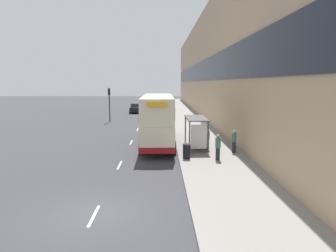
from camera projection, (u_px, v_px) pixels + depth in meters
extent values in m
plane|color=#38383D|center=(95.00, 213.00, 12.59)|extent=(220.00, 220.00, 0.00)
cube|color=gray|center=(183.00, 114.00, 50.81)|extent=(5.00, 93.00, 0.14)
cube|color=tan|center=(208.00, 67.00, 49.75)|extent=(3.00, 93.00, 16.01)
cube|color=black|center=(198.00, 72.00, 49.83)|extent=(0.12, 89.28, 2.88)
cube|color=silver|center=(94.00, 216.00, 12.30)|extent=(0.12, 2.00, 0.01)
cube|color=silver|center=(120.00, 165.00, 19.85)|extent=(0.12, 2.00, 0.01)
cube|color=silver|center=(131.00, 142.00, 27.40)|extent=(0.12, 2.00, 0.01)
cube|color=silver|center=(138.00, 129.00, 34.95)|extent=(0.12, 2.00, 0.01)
cube|color=silver|center=(142.00, 121.00, 42.50)|extent=(0.12, 2.00, 0.01)
cube|color=#4C4C51|center=(196.00, 118.00, 24.27)|extent=(1.60, 4.20, 0.08)
cylinder|color=#4C4C51|center=(190.00, 138.00, 22.45)|extent=(0.10, 0.10, 2.40)
cylinder|color=#4C4C51|center=(185.00, 129.00, 26.41)|extent=(0.10, 0.10, 2.40)
cylinder|color=#4C4C51|center=(208.00, 137.00, 22.48)|extent=(0.10, 0.10, 2.40)
cylinder|color=#4C4C51|center=(201.00, 129.00, 26.44)|extent=(0.10, 0.10, 2.40)
cube|color=#99A8B2|center=(204.00, 132.00, 24.44)|extent=(0.04, 3.68, 1.92)
cube|color=white|center=(199.00, 137.00, 22.52)|extent=(1.19, 0.10, 1.82)
cube|color=maroon|center=(199.00, 142.00, 24.56)|extent=(0.36, 2.80, 0.08)
cube|color=beige|center=(158.00, 129.00, 26.07)|extent=(2.55, 10.84, 1.85)
cube|color=beige|center=(158.00, 107.00, 25.79)|extent=(2.50, 10.51, 1.95)
cube|color=maroon|center=(158.00, 137.00, 26.17)|extent=(2.58, 10.89, 0.45)
cube|color=#2D3847|center=(158.00, 125.00, 26.01)|extent=(2.58, 10.19, 0.81)
cube|color=#2D3847|center=(158.00, 108.00, 25.81)|extent=(2.55, 10.19, 0.94)
cube|color=yellow|center=(157.00, 105.00, 20.36)|extent=(1.40, 0.08, 0.36)
cylinder|color=black|center=(146.00, 132.00, 29.82)|extent=(0.30, 1.00, 1.00)
cylinder|color=black|center=(171.00, 132.00, 29.87)|extent=(0.30, 1.00, 1.00)
cylinder|color=black|center=(141.00, 148.00, 22.85)|extent=(0.30, 1.00, 1.00)
cylinder|color=black|center=(174.00, 148.00, 22.90)|extent=(0.30, 1.00, 1.00)
cube|color=black|center=(136.00, 109.00, 53.84)|extent=(1.87, 3.93, 0.79)
cube|color=#2D3847|center=(136.00, 105.00, 53.93)|extent=(1.64, 1.89, 0.65)
cylinder|color=black|center=(140.00, 112.00, 52.71)|extent=(0.20, 0.60, 0.60)
cylinder|color=black|center=(130.00, 112.00, 52.67)|extent=(0.20, 0.60, 0.60)
cylinder|color=black|center=(141.00, 111.00, 55.12)|extent=(0.20, 0.60, 0.60)
cylinder|color=black|center=(131.00, 111.00, 55.08)|extent=(0.20, 0.60, 0.60)
cylinder|color=#23232D|center=(218.00, 154.00, 20.56)|extent=(0.29, 0.29, 0.86)
cylinder|color=#337260|center=(218.00, 143.00, 20.45)|extent=(0.36, 0.36, 0.72)
sphere|color=tan|center=(218.00, 136.00, 20.38)|extent=(0.23, 0.23, 0.23)
cylinder|color=#23232D|center=(207.00, 145.00, 23.74)|extent=(0.28, 0.28, 0.83)
cylinder|color=#4C4C51|center=(207.00, 135.00, 23.63)|extent=(0.35, 0.35, 0.69)
sphere|color=tan|center=(207.00, 129.00, 23.56)|extent=(0.23, 0.23, 0.23)
cylinder|color=#23232D|center=(234.00, 147.00, 22.75)|extent=(0.28, 0.28, 0.82)
cylinder|color=#337260|center=(234.00, 138.00, 22.64)|extent=(0.34, 0.34, 0.68)
sphere|color=tan|center=(234.00, 132.00, 22.58)|extent=(0.22, 0.22, 0.22)
cylinder|color=black|center=(187.00, 152.00, 21.01)|extent=(0.52, 0.52, 0.95)
cylinder|color=#2D2D33|center=(187.00, 144.00, 20.94)|extent=(0.55, 0.55, 0.10)
cylinder|color=black|center=(109.00, 105.00, 41.31)|extent=(0.14, 0.14, 4.71)
cube|color=black|center=(109.00, 92.00, 41.00)|extent=(0.30, 0.24, 0.90)
sphere|color=red|center=(109.00, 90.00, 40.84)|extent=(0.16, 0.16, 0.16)
sphere|color=#2D2D2D|center=(109.00, 92.00, 40.88)|extent=(0.16, 0.16, 0.16)
sphere|color=#2D2D2D|center=(109.00, 94.00, 40.92)|extent=(0.16, 0.16, 0.16)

